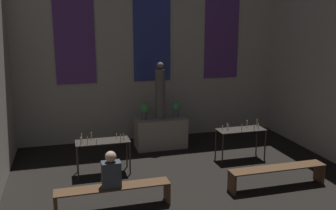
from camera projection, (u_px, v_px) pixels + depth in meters
wall_back at (151, 46)px, 11.12m from camera, size 8.16×0.16×5.58m
altar at (160, 133)px, 10.69m from camera, size 1.43×0.74×0.85m
statue at (160, 92)px, 10.43m from camera, size 0.28×0.28×1.59m
flower_vase_left at (144, 109)px, 10.41m from camera, size 0.28×0.28×0.47m
flower_vase_right at (176, 107)px, 10.65m from camera, size 0.28×0.28×0.47m
candle_rack_left at (103, 145)px, 8.78m from camera, size 1.26×0.51×1.00m
candle_rack_right at (241, 133)px, 9.72m from camera, size 1.26×0.51×1.00m
pew_back_left at (113, 192)px, 7.18m from camera, size 2.20×0.36×0.46m
pew_back_right at (277, 172)px, 8.12m from camera, size 2.20×0.36×0.46m
person_seated at (111, 171)px, 7.08m from camera, size 0.36×0.24×0.71m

